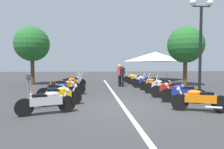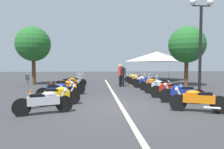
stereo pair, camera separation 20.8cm
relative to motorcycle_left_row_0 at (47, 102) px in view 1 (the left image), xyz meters
The scene contains 29 objects.
ground_plane 3.03m from the motorcycle_left_row_0, 74.23° to the right, with size 80.00×80.00×0.00m, color #38383A.
lane_centre_stripe 5.68m from the motorcycle_left_row_0, 30.55° to the right, with size 19.81×0.16×0.01m, color beige.
motorcycle_left_row_0 is the anchor object (origin of this frame).
motorcycle_left_row_1 1.40m from the motorcycle_left_row_0, ahead, with size 0.82×1.92×0.99m.
motorcycle_left_row_2 2.72m from the motorcycle_left_row_0, ahead, with size 0.90×1.97×1.01m.
motorcycle_left_row_3 4.19m from the motorcycle_left_row_0, ahead, with size 0.89×2.16×1.23m.
motorcycle_left_row_4 5.62m from the motorcycle_left_row_0, ahead, with size 1.08×1.94×1.19m.
motorcycle_left_row_5 7.08m from the motorcycle_left_row_0, ahead, with size 0.85×2.06×1.20m.
motorcycle_left_row_6 8.37m from the motorcycle_left_row_0, ahead, with size 0.84×1.99×1.19m.
motorcycle_right_row_0 5.57m from the motorcycle_left_row_0, 91.84° to the right, with size 0.99×1.97×1.00m.
motorcycle_right_row_1 5.91m from the motorcycle_left_row_0, 75.64° to the right, with size 0.85×2.02×1.01m.
motorcycle_right_row_2 6.19m from the motorcycle_left_row_0, 64.48° to the right, with size 1.02×1.88×1.22m.
motorcycle_right_row_3 6.99m from the motorcycle_left_row_0, 53.96° to the right, with size 1.13×1.93×1.22m.
motorcycle_right_row_4 8.02m from the motorcycle_left_row_0, 45.13° to the right, with size 0.90×1.93×1.20m.
motorcycle_right_row_5 9.02m from the motorcycle_left_row_0, 38.35° to the right, with size 0.93×2.07×1.00m.
motorcycle_right_row_6 10.18m from the motorcycle_left_row_0, 34.15° to the right, with size 1.00×2.01×0.98m.
motorcycle_right_row_7 11.23m from the motorcycle_left_row_0, 29.57° to the right, with size 1.01×1.91×1.00m.
motorcycle_right_row_8 12.65m from the motorcycle_left_row_0, 26.30° to the right, with size 0.93×2.08×0.99m.
street_lamp_twin_globe 8.06m from the motorcycle_left_row_0, 71.16° to the right, with size 0.32×1.22×5.03m.
parking_meter 2.37m from the motorcycle_left_row_0, 32.30° to the left, with size 0.18×0.13×1.29m.
traffic_cone_0 7.33m from the motorcycle_left_row_0, 71.45° to the right, with size 0.36×0.36×0.61m.
traffic_cone_1 6.86m from the motorcycle_left_row_0, 11.01° to the left, with size 0.36×0.36×0.61m.
traffic_cone_2 2.77m from the motorcycle_left_row_0, 27.47° to the left, with size 0.36×0.36×0.61m.
bystander_0 9.07m from the motorcycle_left_row_0, 25.54° to the right, with size 0.32×0.52×1.74m.
bystander_1 10.82m from the motorcycle_left_row_0, 21.79° to the right, with size 0.32×0.46×1.71m.
bystander_2 9.02m from the motorcycle_left_row_0, 24.43° to the right, with size 0.53×0.32×1.77m.
roadside_tree_0 11.36m from the motorcycle_left_row_0, 19.22° to the left, with size 2.97×2.97×5.02m.
roadside_tree_1 12.72m from the motorcycle_left_row_0, 48.17° to the right, with size 2.96×2.96×4.86m.
event_tent 16.90m from the motorcycle_left_row_0, 31.30° to the right, with size 5.15×5.15×3.20m.
Camera 1 is at (-7.71, 1.25, 1.76)m, focal length 30.72 mm.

